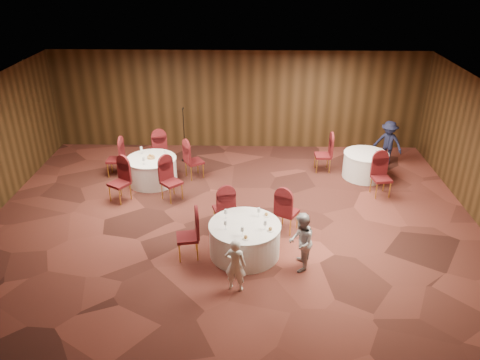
{
  "coord_description": "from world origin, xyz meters",
  "views": [
    {
      "loc": [
        0.45,
        -9.72,
        6.05
      ],
      "look_at": [
        0.2,
        0.2,
        1.1
      ],
      "focal_mm": 35.0,
      "sensor_mm": 36.0,
      "label": 1
    }
  ],
  "objects_px": {
    "table_right": "(365,165)",
    "man_c": "(388,143)",
    "table_left": "(152,170)",
    "mic_stand": "(185,145)",
    "table_main": "(245,239)",
    "woman_a": "(235,265)",
    "woman_b": "(301,242)"
  },
  "relations": [
    {
      "from": "mic_stand",
      "to": "woman_a",
      "type": "xyz_separation_m",
      "value": [
        1.8,
        -6.2,
        0.07
      ]
    },
    {
      "from": "table_main",
      "to": "woman_b",
      "type": "xyz_separation_m",
      "value": [
        1.16,
        -0.49,
        0.27
      ]
    },
    {
      "from": "table_right",
      "to": "woman_a",
      "type": "bearing_deg",
      "value": -124.94
    },
    {
      "from": "woman_b",
      "to": "man_c",
      "type": "distance_m",
      "value": 6.23
    },
    {
      "from": "table_left",
      "to": "woman_a",
      "type": "bearing_deg",
      "value": -61.37
    },
    {
      "from": "table_main",
      "to": "mic_stand",
      "type": "xyz_separation_m",
      "value": [
        -1.96,
        5.0,
        0.13
      ]
    },
    {
      "from": "table_right",
      "to": "woman_a",
      "type": "xyz_separation_m",
      "value": [
        -3.6,
        -5.15,
        0.2
      ]
    },
    {
      "from": "table_right",
      "to": "mic_stand",
      "type": "xyz_separation_m",
      "value": [
        -5.4,
        1.05,
        0.13
      ]
    },
    {
      "from": "mic_stand",
      "to": "woman_a",
      "type": "relative_size",
      "value": 1.48
    },
    {
      "from": "table_left",
      "to": "mic_stand",
      "type": "distance_m",
      "value": 1.72
    },
    {
      "from": "table_left",
      "to": "woman_a",
      "type": "xyz_separation_m",
      "value": [
        2.53,
        -4.64,
        0.2
      ]
    },
    {
      "from": "mic_stand",
      "to": "table_main",
      "type": "bearing_deg",
      "value": -68.58
    },
    {
      "from": "mic_stand",
      "to": "woman_b",
      "type": "xyz_separation_m",
      "value": [
        3.12,
        -5.49,
        0.14
      ]
    },
    {
      "from": "woman_a",
      "to": "woman_b",
      "type": "relative_size",
      "value": 0.89
    },
    {
      "from": "mic_stand",
      "to": "man_c",
      "type": "relative_size",
      "value": 1.23
    },
    {
      "from": "table_left",
      "to": "table_main",
      "type": "bearing_deg",
      "value": -51.97
    },
    {
      "from": "table_main",
      "to": "table_right",
      "type": "bearing_deg",
      "value": 48.97
    },
    {
      "from": "woman_a",
      "to": "woman_b",
      "type": "height_order",
      "value": "woman_b"
    },
    {
      "from": "table_left",
      "to": "man_c",
      "type": "relative_size",
      "value": 1.02
    },
    {
      "from": "table_main",
      "to": "table_right",
      "type": "distance_m",
      "value": 5.24
    },
    {
      "from": "table_left",
      "to": "man_c",
      "type": "distance_m",
      "value": 7.15
    },
    {
      "from": "table_left",
      "to": "man_c",
      "type": "xyz_separation_m",
      "value": [
        6.99,
        1.45,
        0.32
      ]
    },
    {
      "from": "table_main",
      "to": "table_left",
      "type": "height_order",
      "value": "same"
    },
    {
      "from": "table_left",
      "to": "table_right",
      "type": "bearing_deg",
      "value": 4.73
    },
    {
      "from": "mic_stand",
      "to": "table_left",
      "type": "bearing_deg",
      "value": -115.24
    },
    {
      "from": "table_main",
      "to": "woman_b",
      "type": "distance_m",
      "value": 1.29
    },
    {
      "from": "table_right",
      "to": "man_c",
      "type": "relative_size",
      "value": 0.92
    },
    {
      "from": "table_left",
      "to": "table_right",
      "type": "height_order",
      "value": "same"
    },
    {
      "from": "table_right",
      "to": "man_c",
      "type": "xyz_separation_m",
      "value": [
        0.86,
        0.94,
        0.32
      ]
    },
    {
      "from": "table_right",
      "to": "mic_stand",
      "type": "relative_size",
      "value": 0.75
    },
    {
      "from": "woman_b",
      "to": "table_right",
      "type": "bearing_deg",
      "value": 159.2
    },
    {
      "from": "mic_stand",
      "to": "woman_b",
      "type": "relative_size",
      "value": 1.32
    }
  ]
}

